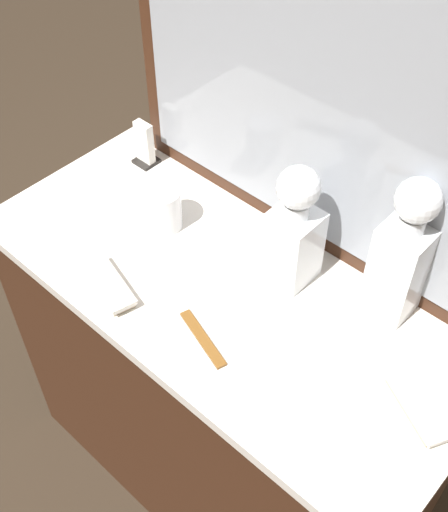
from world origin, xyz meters
TOP-DOWN VIEW (x-y plane):
  - ground_plane at (0.00, 0.00)m, footprint 6.00×6.00m
  - dresser at (0.00, 0.00)m, footprint 1.05×0.47m
  - dresser_mirror at (0.00, 0.22)m, footprint 0.85×0.03m
  - crystal_decanter_far_left at (0.08, 0.11)m, footprint 0.09×0.09m
  - crystal_decanter_right at (0.27, 0.17)m, footprint 0.09×0.09m
  - crystal_tumbler_right at (-0.21, 0.04)m, footprint 0.08×0.08m
  - silver_brush_front at (-0.15, -0.16)m, footprint 0.16×0.09m
  - silver_brush_far_right at (0.43, 0.01)m, footprint 0.16×0.12m
  - tortoiseshell_comb at (0.06, -0.13)m, footprint 0.14×0.06m
  - napkin_holder at (-0.39, 0.16)m, footprint 0.05×0.05m

SIDE VIEW (x-z plane):
  - ground_plane at x=0.00m, z-range 0.00..0.00m
  - dresser at x=0.00m, z-range 0.00..0.82m
  - tortoiseshell_comb at x=0.06m, z-range 0.82..0.82m
  - silver_brush_front at x=-0.15m, z-range 0.82..0.84m
  - silver_brush_far_right at x=0.43m, z-range 0.82..0.84m
  - crystal_tumbler_right at x=-0.21m, z-range 0.81..0.91m
  - napkin_holder at x=-0.39m, z-range 0.81..0.92m
  - crystal_decanter_far_left at x=0.08m, z-range 0.79..1.06m
  - crystal_decanter_right at x=0.27m, z-range 0.79..1.10m
  - dresser_mirror at x=0.00m, z-range 0.82..1.62m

